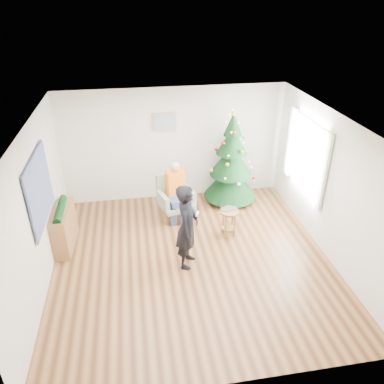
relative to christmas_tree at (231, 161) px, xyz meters
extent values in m
plane|color=brown|center=(-1.24, -2.07, -0.98)|extent=(5.00, 5.00, 0.00)
plane|color=white|center=(-1.24, -2.07, 1.62)|extent=(5.00, 5.00, 0.00)
plane|color=silver|center=(-1.24, 0.43, 0.32)|extent=(5.00, 0.00, 5.00)
plane|color=silver|center=(-1.24, -4.57, 0.32)|extent=(5.00, 0.00, 5.00)
plane|color=silver|center=(-3.74, -2.07, 0.32)|extent=(0.00, 5.00, 5.00)
plane|color=silver|center=(1.26, -2.07, 0.32)|extent=(0.00, 5.00, 5.00)
cube|color=white|center=(1.23, -1.07, 0.52)|extent=(0.04, 1.30, 1.40)
cube|color=white|center=(1.20, -1.82, 0.52)|extent=(0.05, 0.25, 1.50)
cube|color=white|center=(1.20, -0.32, 0.52)|extent=(0.05, 0.25, 1.50)
cylinder|color=#3F2816|center=(0.00, 0.00, -0.84)|extent=(0.09, 0.09, 0.28)
cone|color=black|center=(0.00, 0.00, -0.47)|extent=(1.21, 1.21, 0.79)
cone|color=black|center=(0.00, 0.00, 0.04)|extent=(0.97, 0.97, 0.70)
cone|color=black|center=(0.00, 0.00, 0.50)|extent=(0.71, 0.71, 0.60)
cone|color=black|center=(0.00, 0.00, 0.87)|extent=(0.41, 0.41, 0.51)
cone|color=gold|center=(0.00, 0.00, 1.13)|extent=(0.13, 0.13, 0.13)
cylinder|color=brown|center=(-0.38, -1.40, -0.43)|extent=(0.38, 0.38, 0.04)
cylinder|color=brown|center=(-0.38, -1.40, -0.81)|extent=(0.29, 0.29, 0.02)
imported|color=silver|center=(-0.38, -1.40, -0.40)|extent=(0.32, 0.21, 0.02)
cube|color=gray|center=(-1.33, -0.58, -0.65)|extent=(0.80, 0.77, 0.12)
cube|color=gray|center=(-1.41, -0.31, -0.31)|extent=(0.66, 0.30, 0.60)
cube|color=gray|center=(-1.62, -0.67, -0.49)|extent=(0.24, 0.52, 0.30)
cube|color=gray|center=(-1.04, -0.49, -0.49)|extent=(0.24, 0.52, 0.30)
cube|color=navy|center=(-1.33, -0.65, -0.52)|extent=(0.47, 0.48, 0.14)
cube|color=orange|center=(-1.33, -0.45, -0.19)|extent=(0.44, 0.31, 0.55)
sphere|color=tan|center=(-1.33, -0.47, 0.19)|extent=(0.21, 0.21, 0.21)
imported|color=black|center=(-1.34, -2.14, -0.19)|extent=(0.57, 0.68, 1.59)
cube|color=white|center=(-1.17, -2.17, 0.08)|extent=(0.08, 0.13, 0.04)
cube|color=brown|center=(-3.57, -1.23, -0.58)|extent=(0.36, 1.02, 0.80)
cylinder|color=black|center=(-3.57, -1.23, -0.16)|extent=(0.14, 0.90, 0.14)
cube|color=black|center=(-3.70, -1.77, 0.57)|extent=(0.03, 1.50, 1.15)
cube|color=tan|center=(-1.44, 0.40, 0.87)|extent=(0.52, 0.03, 0.42)
cube|color=gray|center=(-1.44, 0.37, 0.87)|extent=(0.44, 0.02, 0.34)
camera|label=1|loc=(-2.14, -7.45, 3.45)|focal=35.00mm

